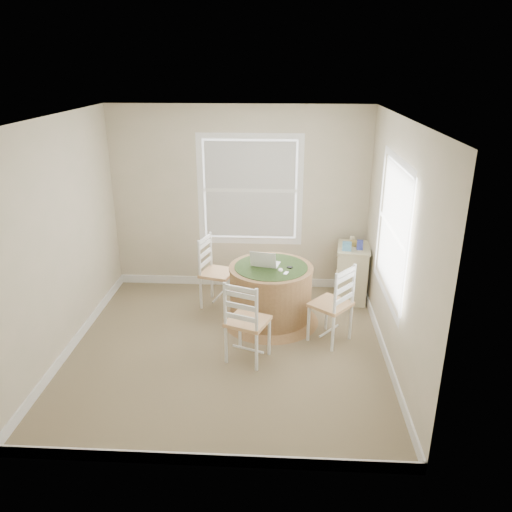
{
  "coord_description": "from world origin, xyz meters",
  "views": [
    {
      "loc": [
        0.61,
        -4.97,
        3.11
      ],
      "look_at": [
        0.31,
        0.45,
        0.99
      ],
      "focal_mm": 35.0,
      "sensor_mm": 36.0,
      "label": 1
    }
  ],
  "objects_px": {
    "chair_near": "(248,321)",
    "chair_right": "(331,304)",
    "chair_left": "(218,273)",
    "laptop": "(265,263)",
    "corner_chest": "(352,273)",
    "round_table": "(271,292)"
  },
  "relations": [
    {
      "from": "chair_left",
      "to": "chair_near",
      "type": "height_order",
      "value": "same"
    },
    {
      "from": "chair_left",
      "to": "chair_near",
      "type": "relative_size",
      "value": 1.0
    },
    {
      "from": "chair_right",
      "to": "laptop",
      "type": "height_order",
      "value": "laptop"
    },
    {
      "from": "laptop",
      "to": "corner_chest",
      "type": "xyz_separation_m",
      "value": [
        1.18,
        0.67,
        -0.39
      ]
    },
    {
      "from": "laptop",
      "to": "corner_chest",
      "type": "height_order",
      "value": "laptop"
    },
    {
      "from": "chair_near",
      "to": "chair_right",
      "type": "relative_size",
      "value": 1.0
    },
    {
      "from": "round_table",
      "to": "corner_chest",
      "type": "height_order",
      "value": "corner_chest"
    },
    {
      "from": "round_table",
      "to": "corner_chest",
      "type": "bearing_deg",
      "value": 52.73
    },
    {
      "from": "chair_right",
      "to": "chair_left",
      "type": "bearing_deg",
      "value": -81.26
    },
    {
      "from": "round_table",
      "to": "laptop",
      "type": "bearing_deg",
      "value": 171.87
    },
    {
      "from": "chair_near",
      "to": "laptop",
      "type": "xyz_separation_m",
      "value": [
        0.15,
        0.94,
        0.3
      ]
    },
    {
      "from": "chair_left",
      "to": "laptop",
      "type": "relative_size",
      "value": 2.49
    },
    {
      "from": "corner_chest",
      "to": "laptop",
      "type": "bearing_deg",
      "value": -143.12
    },
    {
      "from": "laptop",
      "to": "corner_chest",
      "type": "bearing_deg",
      "value": -137.48
    },
    {
      "from": "chair_right",
      "to": "corner_chest",
      "type": "xyz_separation_m",
      "value": [
        0.39,
        1.15,
        -0.09
      ]
    },
    {
      "from": "chair_near",
      "to": "corner_chest",
      "type": "relative_size",
      "value": 1.23
    },
    {
      "from": "laptop",
      "to": "chair_right",
      "type": "bearing_deg",
      "value": 161.4
    },
    {
      "from": "chair_left",
      "to": "corner_chest",
      "type": "height_order",
      "value": "chair_left"
    },
    {
      "from": "round_table",
      "to": "chair_right",
      "type": "height_order",
      "value": "chair_right"
    },
    {
      "from": "chair_right",
      "to": "corner_chest",
      "type": "relative_size",
      "value": 1.23
    },
    {
      "from": "chair_near",
      "to": "chair_right",
      "type": "bearing_deg",
      "value": -132.81
    },
    {
      "from": "corner_chest",
      "to": "chair_left",
      "type": "bearing_deg",
      "value": -163.43
    }
  ]
}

